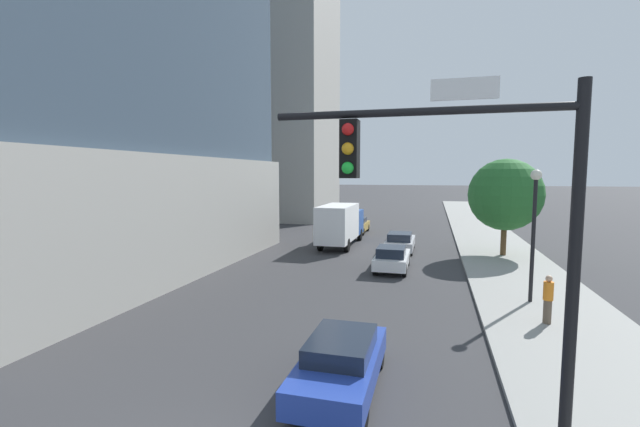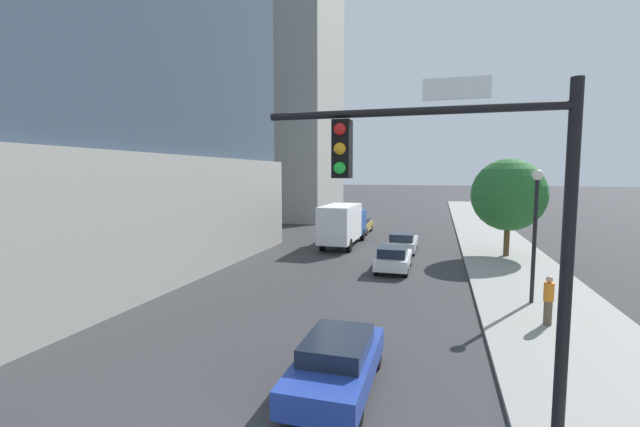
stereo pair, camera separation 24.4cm
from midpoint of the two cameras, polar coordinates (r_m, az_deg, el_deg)
sidewalk at (r=25.90m, az=24.84°, el=-7.19°), size 5.34×120.00×0.15m
construction_building at (r=54.76m, az=-6.46°, el=19.95°), size 17.10×18.49×42.99m
traffic_light_pole at (r=7.53m, az=19.43°, el=0.44°), size 5.21×0.48×6.98m
street_lamp at (r=19.34m, az=26.93°, el=-0.23°), size 0.44×0.44×5.55m
street_tree at (r=29.83m, az=23.81°, el=2.36°), size 4.70×4.70×6.36m
car_gold at (r=39.19m, az=4.98°, el=-1.61°), size 1.73×4.30×1.41m
car_silver at (r=30.25m, az=10.69°, el=-3.82°), size 1.88×4.52×1.40m
car_white at (r=24.25m, az=9.53°, el=-6.02°), size 1.81×4.15×1.46m
car_blue at (r=11.34m, az=2.20°, el=-19.65°), size 1.84×4.38×1.39m
box_truck at (r=31.81m, az=2.60°, el=-1.30°), size 2.24×7.79×3.20m
pedestrian_orange_shirt at (r=17.25m, az=28.37°, el=-10.24°), size 0.34×0.34×1.76m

